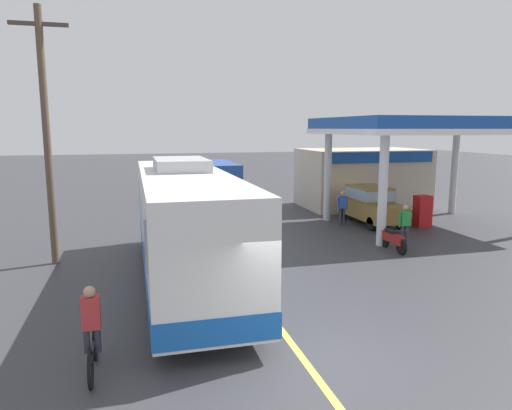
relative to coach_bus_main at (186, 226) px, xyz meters
name	(u,v)px	position (x,y,z in m)	size (l,w,h in m)	color
ground	(190,206)	(1.72, 13.94, -1.72)	(120.00, 120.00, 0.00)	#38383D
lane_divider_stripe	(201,222)	(1.72, 8.94, -1.72)	(0.16, 50.00, 0.01)	#D8CC4C
coach_bus_main	(186,226)	(0.00, 0.00, 0.00)	(2.60, 11.04, 3.69)	white
gas_station_roadside	(379,165)	(11.69, 9.37, 0.91)	(9.10, 11.95, 5.10)	#194799
car_at_pump	(370,203)	(9.70, 6.58, -0.71)	(1.70, 4.20, 1.82)	olive
minibus_opposing_lane	(218,177)	(3.86, 16.11, -0.25)	(2.04, 6.13, 2.44)	#264C9E
cyclist_on_shoulder	(92,333)	(-2.34, -4.96, -0.94)	(0.34, 1.82, 1.72)	black
motorcycle_parked_forecourt	(393,239)	(8.01, 1.62, -1.28)	(0.55, 1.80, 0.92)	black
pedestrian_near_pump	(405,223)	(8.84, 2.17, -0.79)	(0.55, 0.22, 1.66)	#33333F
pedestrian_by_shop	(342,206)	(8.20, 6.52, -0.79)	(0.55, 0.22, 1.66)	#33333F
utility_pole_roadside	(47,134)	(-4.18, 3.06, 2.72)	(1.80, 0.24, 8.51)	brown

